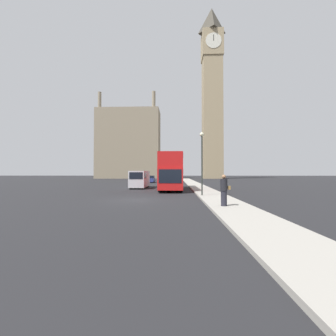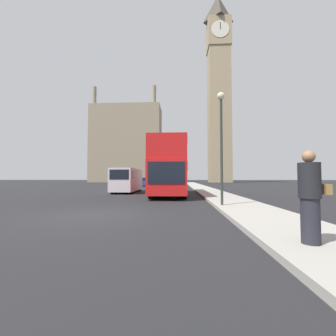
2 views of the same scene
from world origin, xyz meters
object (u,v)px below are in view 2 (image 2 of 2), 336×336
Objects in this scene: red_double_decker_bus at (170,167)px; street_lamp at (221,130)px; clock_tower at (219,84)px; pedestrian at (310,197)px; white_van at (127,180)px; parked_sedan at (147,182)px.

red_double_decker_bus is 8.52m from street_lamp.
pedestrian is (-10.53, -69.23, -31.34)m from clock_tower.
red_double_decker_bus is (-13.87, -55.12, -30.03)m from clock_tower.
clock_tower is 76.72m from pedestrian.
pedestrian is at bearing -98.65° from clock_tower.
street_lamp reaches higher than red_double_decker_bus.
white_van is 3.39× the size of pedestrian.
red_double_decker_bus is 5.45m from white_van.
clock_tower reaches higher than red_double_decker_bus.
clock_tower reaches higher than pedestrian.
red_double_decker_bus reaches higher than parked_sedan.
red_double_decker_bus is 21.11m from parked_sedan.
clock_tower is 13.23× the size of parked_sedan.
clock_tower is 63.29m from white_van.
red_double_decker_bus is 2.13× the size of parked_sedan.
pedestrian reaches higher than parked_sedan.
clock_tower reaches higher than white_van.
white_van is at bearing -88.21° from parked_sedan.
white_van is 1.14× the size of street_lamp.
red_double_decker_bus is at bearing 103.31° from pedestrian.
pedestrian is at bearing -66.03° from white_van.
white_van is at bearing -109.29° from clock_tower.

